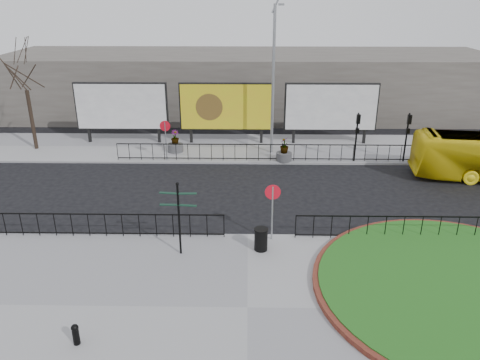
{
  "coord_description": "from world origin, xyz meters",
  "views": [
    {
      "loc": [
        -0.03,
        -17.7,
        9.84
      ],
      "look_at": [
        -0.37,
        2.41,
        1.65
      ],
      "focal_mm": 35.0,
      "sensor_mm": 36.0,
      "label": 1
    }
  ],
  "objects_px": {
    "bollard": "(76,333)",
    "litter_bin": "(261,239)",
    "planter_c": "(284,152)",
    "billboard_mid": "(226,107)",
    "planter_a": "(175,144)",
    "lamp_post": "(273,79)",
    "fingerpost_sign": "(179,211)"
  },
  "relations": [
    {
      "from": "billboard_mid",
      "to": "planter_a",
      "type": "xyz_separation_m",
      "value": [
        -3.2,
        -1.98,
        -2.0
      ]
    },
    {
      "from": "fingerpost_sign",
      "to": "lamp_post",
      "type": "bearing_deg",
      "value": 78.54
    },
    {
      "from": "bollard",
      "to": "litter_bin",
      "type": "distance_m",
      "value": 7.84
    },
    {
      "from": "litter_bin",
      "to": "bollard",
      "type": "bearing_deg",
      "value": -135.33
    },
    {
      "from": "planter_c",
      "to": "billboard_mid",
      "type": "bearing_deg",
      "value": 136.01
    },
    {
      "from": "fingerpost_sign",
      "to": "planter_a",
      "type": "distance_m",
      "value": 12.83
    },
    {
      "from": "fingerpost_sign",
      "to": "litter_bin",
      "type": "distance_m",
      "value": 3.49
    },
    {
      "from": "billboard_mid",
      "to": "litter_bin",
      "type": "xyz_separation_m",
      "value": [
        2.03,
        -14.25,
        -2.0
      ]
    },
    {
      "from": "billboard_mid",
      "to": "planter_c",
      "type": "relative_size",
      "value": 4.22
    },
    {
      "from": "billboard_mid",
      "to": "planter_a",
      "type": "height_order",
      "value": "billboard_mid"
    },
    {
      "from": "bollard",
      "to": "litter_bin",
      "type": "relative_size",
      "value": 0.73
    },
    {
      "from": "planter_a",
      "to": "litter_bin",
      "type": "bearing_deg",
      "value": -66.93
    },
    {
      "from": "billboard_mid",
      "to": "fingerpost_sign",
      "type": "relative_size",
      "value": 2.03
    },
    {
      "from": "lamp_post",
      "to": "litter_bin",
      "type": "height_order",
      "value": "lamp_post"
    },
    {
      "from": "billboard_mid",
      "to": "litter_bin",
      "type": "relative_size",
      "value": 6.55
    },
    {
      "from": "fingerpost_sign",
      "to": "bollard",
      "type": "relative_size",
      "value": 4.43
    },
    {
      "from": "lamp_post",
      "to": "bollard",
      "type": "relative_size",
      "value": 13.37
    },
    {
      "from": "bollard",
      "to": "planter_a",
      "type": "bearing_deg",
      "value": 88.87
    },
    {
      "from": "lamp_post",
      "to": "planter_a",
      "type": "distance_m",
      "value": 7.51
    },
    {
      "from": "lamp_post",
      "to": "planter_c",
      "type": "distance_m",
      "value": 4.52
    },
    {
      "from": "billboard_mid",
      "to": "bollard",
      "type": "height_order",
      "value": "billboard_mid"
    },
    {
      "from": "bollard",
      "to": "planter_a",
      "type": "height_order",
      "value": "planter_a"
    },
    {
      "from": "fingerpost_sign",
      "to": "planter_c",
      "type": "xyz_separation_m",
      "value": [
        4.86,
        11.0,
        -1.31
      ]
    },
    {
      "from": "bollard",
      "to": "litter_bin",
      "type": "bearing_deg",
      "value": 44.67
    },
    {
      "from": "lamp_post",
      "to": "planter_a",
      "type": "relative_size",
      "value": 6.49
    },
    {
      "from": "planter_c",
      "to": "litter_bin",
      "type": "bearing_deg",
      "value": -98.89
    },
    {
      "from": "bollard",
      "to": "planter_c",
      "type": "xyz_separation_m",
      "value": [
        7.25,
        16.19,
        0.15
      ]
    },
    {
      "from": "lamp_post",
      "to": "litter_bin",
      "type": "distance_m",
      "value": 13.02
    },
    {
      "from": "litter_bin",
      "to": "lamp_post",
      "type": "bearing_deg",
      "value": 85.45
    },
    {
      "from": "lamp_post",
      "to": "bollard",
      "type": "xyz_separation_m",
      "value": [
        -6.55,
        -17.79,
        -4.33
      ]
    },
    {
      "from": "billboard_mid",
      "to": "planter_c",
      "type": "height_order",
      "value": "billboard_mid"
    },
    {
      "from": "billboard_mid",
      "to": "lamp_post",
      "type": "distance_m",
      "value": 4.23
    }
  ]
}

